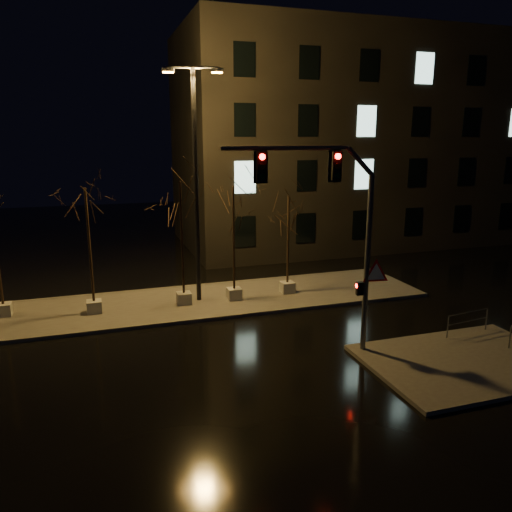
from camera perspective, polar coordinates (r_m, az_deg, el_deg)
name	(u,v)px	position (r m, az deg, el deg)	size (l,w,h in m)	color
ground	(236,352)	(19.07, -2.31, -10.89)	(90.00, 90.00, 0.00)	black
median	(202,301)	(24.48, -6.14, -5.14)	(22.00, 5.00, 0.15)	#4C4944
sidewalk_corner	(466,362)	(19.59, 22.84, -11.09)	(7.00, 5.00, 0.15)	#4C4944
building	(348,141)	(39.43, 10.49, 12.76)	(25.00, 12.00, 15.00)	black
tree_1	(87,217)	(22.73, -18.73, 4.29)	(1.80, 1.80, 5.75)	#A5A59A
tree_2	(181,209)	(22.95, -8.58, 5.28)	(1.80, 1.80, 5.93)	#A5A59A
tree_3	(233,212)	(23.43, -2.60, 5.03)	(1.80, 1.80, 5.63)	#A5A59A
tree_4	(288,218)	(24.58, 3.72, 4.37)	(1.80, 1.80, 5.05)	#A5A59A
traffic_signal_mast	(337,221)	(17.57, 9.21, 4.00)	(6.03, 0.99, 7.42)	#53565A
streetlight_main	(195,171)	(23.29, -6.93, 9.61)	(2.65, 0.97, 10.71)	black
guard_rail_a	(468,319)	(21.80, 23.06, -6.68)	(2.14, 0.30, 0.93)	#53565A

